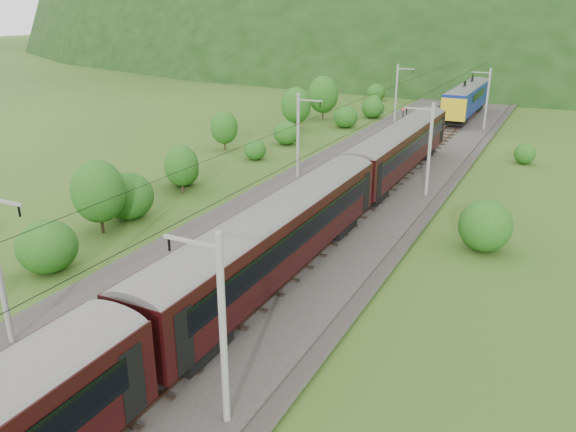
% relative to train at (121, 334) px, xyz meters
% --- Properties ---
extents(ground, '(600.00, 600.00, 0.00)m').
position_rel_train_xyz_m(ground, '(-2.40, 1.29, -3.86)').
color(ground, '#284A17').
rests_on(ground, ground).
extents(railbed, '(14.00, 220.00, 0.30)m').
position_rel_train_xyz_m(railbed, '(-2.40, 11.29, -3.71)').
color(railbed, '#38332D').
rests_on(railbed, ground).
extents(track_left, '(2.40, 220.00, 0.27)m').
position_rel_train_xyz_m(track_left, '(-4.80, 11.29, -3.49)').
color(track_left, brown).
rests_on(track_left, railbed).
extents(track_right, '(2.40, 220.00, 0.27)m').
position_rel_train_xyz_m(track_right, '(-0.00, 11.29, -3.49)').
color(track_right, brown).
rests_on(track_right, railbed).
extents(catenary_left, '(2.54, 192.28, 8.00)m').
position_rel_train_xyz_m(catenary_left, '(-8.52, 33.29, 0.64)').
color(catenary_left, gray).
rests_on(catenary_left, railbed).
extents(catenary_right, '(2.54, 192.28, 8.00)m').
position_rel_train_xyz_m(catenary_right, '(3.72, 33.29, 0.64)').
color(catenary_right, gray).
rests_on(catenary_right, railbed).
extents(overhead_wires, '(4.83, 198.00, 0.03)m').
position_rel_train_xyz_m(overhead_wires, '(-2.40, 11.29, 3.24)').
color(overhead_wires, black).
rests_on(overhead_wires, ground).
extents(mountain_main, '(504.00, 360.00, 244.00)m').
position_rel_train_xyz_m(mountain_main, '(-2.40, 261.29, -3.86)').
color(mountain_main, black).
rests_on(mountain_main, ground).
extents(mountain_ridge, '(336.00, 280.00, 132.00)m').
position_rel_train_xyz_m(mountain_ridge, '(-122.40, 301.29, -3.86)').
color(mountain_ridge, black).
rests_on(mountain_ridge, ground).
extents(train, '(3.30, 156.93, 5.76)m').
position_rel_train_xyz_m(train, '(0.00, 0.00, 0.00)').
color(train, black).
rests_on(train, ground).
extents(hazard_post_near, '(0.16, 0.16, 1.51)m').
position_rel_train_xyz_m(hazard_post_near, '(-2.47, 63.01, -2.81)').
color(hazard_post_near, red).
rests_on(hazard_post_near, railbed).
extents(hazard_post_far, '(0.14, 0.14, 1.36)m').
position_rel_train_xyz_m(hazard_post_far, '(-2.34, 34.01, -2.88)').
color(hazard_post_far, red).
rests_on(hazard_post_far, railbed).
extents(signal, '(0.24, 0.24, 2.19)m').
position_rel_train_xyz_m(signal, '(-6.92, 63.53, -2.27)').
color(signal, black).
rests_on(signal, railbed).
extents(vegetation_left, '(12.95, 148.01, 6.41)m').
position_rel_train_xyz_m(vegetation_left, '(-16.74, 21.27, -1.39)').
color(vegetation_left, '#1E5216').
rests_on(vegetation_left, ground).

